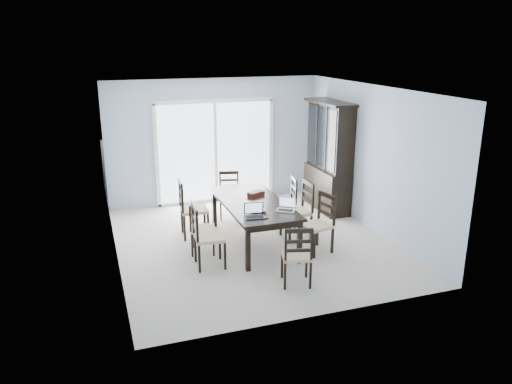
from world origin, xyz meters
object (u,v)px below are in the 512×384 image
at_px(chair_end_far, 229,189).
at_px(laptop_silver, 286,208).
at_px(dining_table, 253,206).
at_px(hot_tub, 175,169).
at_px(china_hutch, 329,158).
at_px(chair_right_mid, 302,204).
at_px(chair_right_far, 288,196).
at_px(chair_right_near, 321,217).
at_px(laptop_dark, 255,214).
at_px(chair_end_near, 297,250).
at_px(chair_left_near, 203,230).
at_px(chair_left_far, 188,202).
at_px(game_box, 256,194).
at_px(cell_phone, 265,218).
at_px(chair_left_mid, 197,222).

distance_m(chair_end_far, laptop_silver, 2.14).
bearing_deg(dining_table, hot_tub, 100.82).
bearing_deg(china_hutch, chair_end_far, 173.79).
xyz_separation_m(chair_right_mid, chair_right_far, (0.01, 0.62, -0.05)).
distance_m(dining_table, hot_tub, 3.68).
bearing_deg(china_hutch, laptop_silver, -132.00).
relative_size(chair_right_near, chair_end_far, 1.09).
bearing_deg(laptop_silver, laptop_dark, -131.78).
relative_size(chair_end_near, laptop_dark, 3.12).
bearing_deg(chair_left_near, chair_end_near, 49.73).
bearing_deg(chair_left_far, dining_table, 61.03).
bearing_deg(game_box, dining_table, -117.27).
xyz_separation_m(laptop_dark, laptop_silver, (0.56, 0.13, -0.00)).
bearing_deg(laptop_dark, chair_right_far, 60.13).
bearing_deg(china_hutch, chair_end_near, -123.48).
bearing_deg(laptop_silver, chair_left_far, 170.63).
bearing_deg(chair_right_near, dining_table, 41.05).
xyz_separation_m(dining_table, cell_phone, (-0.10, -0.85, 0.08)).
xyz_separation_m(dining_table, laptop_silver, (0.33, -0.63, 0.13)).
xyz_separation_m(cell_phone, hot_tub, (-0.59, 4.45, -0.28)).
bearing_deg(chair_end_near, chair_right_mid, 79.72).
distance_m(chair_left_mid, cell_phone, 1.19).
relative_size(chair_left_mid, chair_right_far, 0.94).
bearing_deg(chair_right_mid, chair_left_mid, 91.00).
bearing_deg(chair_left_near, laptop_dark, 84.48).
relative_size(chair_end_near, hot_tub, 0.50).
bearing_deg(chair_end_far, chair_left_far, 54.10).
xyz_separation_m(chair_right_near, chair_end_far, (-0.94, 2.13, -0.05)).
distance_m(chair_left_near, cell_phone, 0.95).
xyz_separation_m(china_hutch, laptop_silver, (-1.69, -1.88, -0.27)).
bearing_deg(cell_phone, dining_table, 101.06).
bearing_deg(chair_left_near, chair_right_mid, 111.42).
xyz_separation_m(dining_table, hot_tub, (-0.69, 3.61, -0.20)).
bearing_deg(chair_end_far, chair_left_mid, 71.63).
distance_m(china_hutch, laptop_dark, 3.03).
bearing_deg(laptop_silver, chair_left_mid, -167.70).
height_order(dining_table, china_hutch, china_hutch).
relative_size(chair_left_far, laptop_silver, 3.41).
xyz_separation_m(chair_right_mid, laptop_dark, (-1.10, -0.74, 0.18)).
bearing_deg(hot_tub, dining_table, -79.18).
bearing_deg(china_hutch, chair_left_mid, -156.11).
bearing_deg(chair_end_far, laptop_silver, 112.95).
height_order(china_hutch, hot_tub, china_hutch).
distance_m(chair_left_mid, laptop_dark, 1.05).
distance_m(china_hutch, chair_right_far, 1.40).
distance_m(chair_left_near, laptop_dark, 0.82).
distance_m(laptop_dark, game_box, 1.12).
relative_size(chair_right_far, cell_phone, 10.36).
relative_size(chair_right_mid, hot_tub, 0.56).
bearing_deg(chair_left_far, game_box, 77.00).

